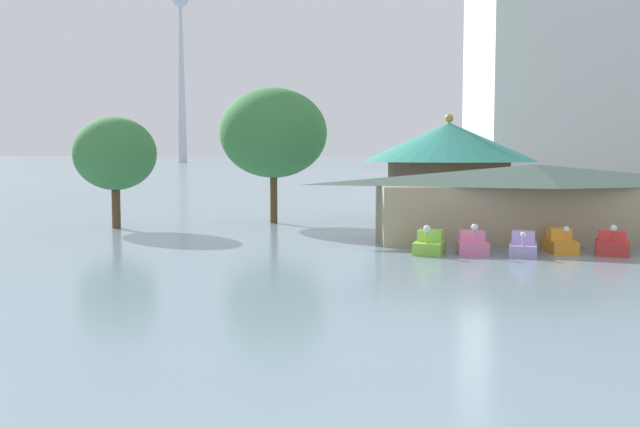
{
  "coord_description": "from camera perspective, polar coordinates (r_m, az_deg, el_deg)",
  "views": [
    {
      "loc": [
        2.95,
        -5.4,
        5.57
      ],
      "look_at": [
        2.95,
        26.4,
        2.95
      ],
      "focal_mm": 41.81,
      "sensor_mm": 36.0,
      "label": 1
    }
  ],
  "objects": [
    {
      "name": "pedal_boat_lime",
      "position": [
        41.51,
        8.4,
        -2.33
      ],
      "size": [
        2.15,
        2.71,
        1.66
      ],
      "rotation": [
        0.0,
        0.0,
        -1.86
      ],
      "color": "#8CCC3F",
      "rests_on": "ground"
    },
    {
      "name": "pedal_boat_pink",
      "position": [
        41.83,
        11.58,
        -2.33
      ],
      "size": [
        1.77,
        2.44,
        1.74
      ],
      "rotation": [
        0.0,
        0.0,
        -1.65
      ],
      "color": "pink",
      "rests_on": "ground"
    },
    {
      "name": "pedal_boat_lavender",
      "position": [
        42.09,
        15.3,
        -2.39
      ],
      "size": [
        2.17,
        3.16,
        1.38
      ],
      "rotation": [
        0.0,
        0.0,
        -1.85
      ],
      "color": "#B299D8",
      "rests_on": "ground"
    },
    {
      "name": "pedal_boat_orange",
      "position": [
        43.88,
        17.9,
        -2.11
      ],
      "size": [
        1.52,
        3.07,
        1.56
      ],
      "rotation": [
        0.0,
        0.0,
        -1.63
      ],
      "color": "orange",
      "rests_on": "ground"
    },
    {
      "name": "pedal_boat_red",
      "position": [
        43.67,
        21.47,
        -2.23
      ],
      "size": [
        2.3,
        2.63,
        1.71
      ],
      "rotation": [
        0.0,
        0.0,
        -1.89
      ],
      "color": "red",
      "rests_on": "ground"
    },
    {
      "name": "boathouse",
      "position": [
        48.51,
        16.07,
        0.91
      ],
      "size": [
        20.91,
        7.41,
        4.82
      ],
      "color": "tan",
      "rests_on": "ground"
    },
    {
      "name": "green_roof_pavilion",
      "position": [
        62.32,
        9.83,
        3.87
      ],
      "size": [
        14.42,
        14.42,
        8.71
      ],
      "color": "brown",
      "rests_on": "ground"
    },
    {
      "name": "shoreline_tree_tall_left",
      "position": [
        56.55,
        -15.41,
        4.42
      ],
      "size": [
        6.01,
        6.01,
        8.15
      ],
      "color": "brown",
      "rests_on": "ground"
    },
    {
      "name": "shoreline_tree_mid",
      "position": [
        58.59,
        -3.57,
        6.16
      ],
      "size": [
        8.4,
        8.4,
        10.59
      ],
      "color": "brown",
      "rests_on": "ground"
    },
    {
      "name": "distant_broadcast_tower",
      "position": [
        414.22,
        -10.6,
        13.42
      ],
      "size": [
        8.92,
        8.92,
        151.02
      ],
      "color": "silver",
      "rests_on": "ground"
    }
  ]
}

